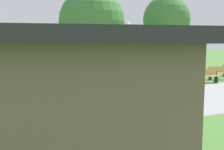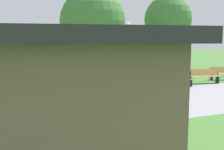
# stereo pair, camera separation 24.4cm
# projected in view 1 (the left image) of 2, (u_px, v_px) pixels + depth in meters

# --- Properties ---
(ground_plane) EXTENTS (120.00, 120.00, 0.00)m
(ground_plane) POSITION_uv_depth(u_px,v_px,m) (119.00, 92.00, 14.07)
(ground_plane) COLOR #477A33
(path_paving) EXTENTS (37.20, 5.71, 0.01)m
(path_paving) POSITION_uv_depth(u_px,v_px,m) (143.00, 102.00, 11.82)
(path_paving) COLOR #939399
(path_paving) RESTS_ON ground
(bench_1) EXTENTS (2.00, 1.09, 0.89)m
(bench_1) POSITION_uv_depth(u_px,v_px,m) (222.00, 73.00, 18.80)
(bench_1) COLOR tan
(bench_1) RESTS_ON ground
(bench_2) EXTENTS (2.01, 0.93, 0.89)m
(bench_2) POSITION_uv_depth(u_px,v_px,m) (203.00, 76.00, 17.20)
(bench_2) COLOR tan
(bench_2) RESTS_ON ground
(bench_3) EXTENTS (2.00, 0.75, 0.89)m
(bench_3) POSITION_uv_depth(u_px,v_px,m) (175.00, 79.00, 15.80)
(bench_3) COLOR tan
(bench_3) RESTS_ON ground
(bench_4) EXTENTS (1.97, 0.57, 0.89)m
(bench_4) POSITION_uv_depth(u_px,v_px,m) (140.00, 82.00, 14.60)
(bench_4) COLOR tan
(bench_4) RESTS_ON ground
(bench_5) EXTENTS (1.97, 0.57, 0.89)m
(bench_5) POSITION_uv_depth(u_px,v_px,m) (96.00, 84.00, 13.61)
(bench_5) COLOR tan
(bench_5) RESTS_ON ground
(bench_6) EXTENTS (2.00, 0.75, 0.89)m
(bench_6) POSITION_uv_depth(u_px,v_px,m) (45.00, 87.00, 12.86)
(bench_6) COLOR tan
(bench_6) RESTS_ON ground
(tree_0) EXTENTS (3.49, 3.49, 6.04)m
(tree_0) POSITION_uv_depth(u_px,v_px,m) (166.00, 20.00, 19.92)
(tree_0) COLOR #4C3828
(tree_0) RESTS_ON ground
(tree_1) EXTENTS (4.33, 4.33, 6.10)m
(tree_1) POSITION_uv_depth(u_px,v_px,m) (92.00, 22.00, 17.60)
(tree_1) COLOR brown
(tree_1) RESTS_ON ground
(lamp_post) EXTENTS (0.32, 0.32, 3.58)m
(lamp_post) POSITION_uv_depth(u_px,v_px,m) (128.00, 44.00, 12.90)
(lamp_post) COLOR black
(lamp_post) RESTS_ON ground
(kiosk) EXTENTS (3.65, 3.68, 2.82)m
(kiosk) POSITION_uv_depth(u_px,v_px,m) (89.00, 114.00, 4.42)
(kiosk) COLOR brown
(kiosk) RESTS_ON ground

